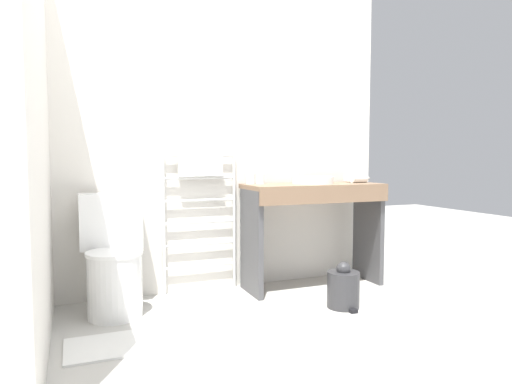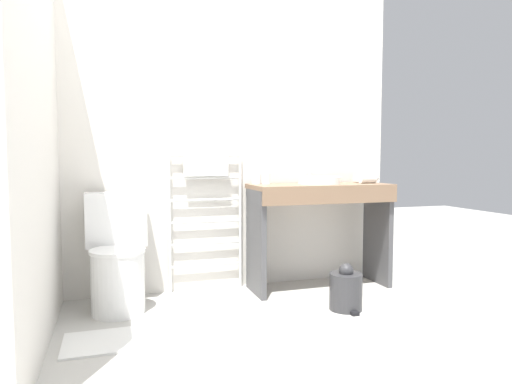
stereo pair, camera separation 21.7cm
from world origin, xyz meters
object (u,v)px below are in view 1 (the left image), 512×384
object	(u,v)px
hair_dryer	(358,178)
trash_bin	(343,288)
towel_radiator	(200,194)
cup_near_wall	(250,179)
sink_basin	(312,180)
toilet	(113,261)
cup_near_edge	(260,179)

from	to	relation	value
hair_dryer	trash_bin	size ratio (longest dim) A/B	0.58
towel_radiator	cup_near_wall	distance (m)	0.41
cup_near_wall	trash_bin	distance (m)	1.08
sink_basin	trash_bin	size ratio (longest dim) A/B	1.04
sink_basin	towel_radiator	bearing A→B (deg)	168.47
cup_near_wall	towel_radiator	bearing A→B (deg)	173.07
toilet	sink_basin	xyz separation A→B (m)	(1.52, 0.08, 0.50)
sink_basin	cup_near_wall	bearing A→B (deg)	164.83
sink_basin	toilet	bearing A→B (deg)	-176.96
toilet	cup_near_wall	bearing A→B (deg)	11.35
sink_basin	hair_dryer	distance (m)	0.41
trash_bin	towel_radiator	bearing A→B (deg)	137.65
cup_near_wall	trash_bin	bearing A→B (deg)	-58.76
cup_near_edge	towel_radiator	bearing A→B (deg)	170.69
cup_near_wall	hair_dryer	xyz separation A→B (m)	(0.89, -0.16, -0.00)
cup_near_wall	sink_basin	bearing A→B (deg)	-15.17
towel_radiator	cup_near_wall	xyz separation A→B (m)	(0.39, -0.05, 0.11)
cup_near_wall	cup_near_edge	world-z (taller)	same
sink_basin	trash_bin	bearing A→B (deg)	-96.28
towel_radiator	cup_near_edge	bearing A→B (deg)	-9.31
cup_near_edge	hair_dryer	world-z (taller)	cup_near_edge
toilet	sink_basin	size ratio (longest dim) A/B	2.41
toilet	cup_near_wall	xyz separation A→B (m)	(1.05, 0.21, 0.51)
cup_near_edge	hair_dryer	xyz separation A→B (m)	(0.82, -0.13, -0.00)
cup_near_wall	hair_dryer	bearing A→B (deg)	-9.97
cup_near_wall	cup_near_edge	xyz separation A→B (m)	(0.07, -0.03, 0.00)
towel_radiator	hair_dryer	size ratio (longest dim) A/B	5.94
towel_radiator	cup_near_edge	size ratio (longest dim) A/B	12.89
towel_radiator	sink_basin	xyz separation A→B (m)	(0.87, -0.18, 0.10)
cup_near_wall	trash_bin	xyz separation A→B (m)	(0.42, -0.69, -0.73)
sink_basin	hair_dryer	size ratio (longest dim) A/B	1.81
toilet	sink_basin	distance (m)	1.61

